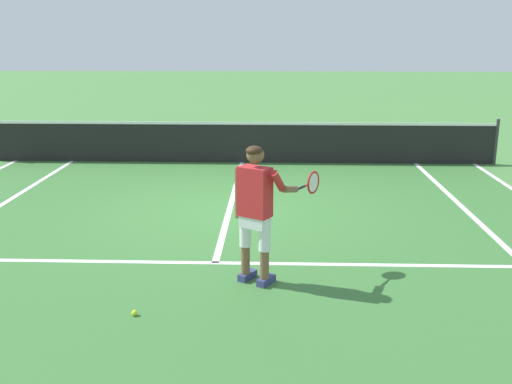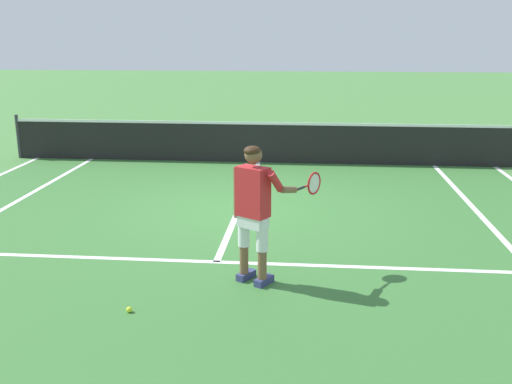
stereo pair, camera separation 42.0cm
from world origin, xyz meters
TOP-DOWN VIEW (x-y plane):
  - ground_plane at (0.00, 0.00)m, footprint 80.00×80.00m
  - court_inner_surface at (0.00, -1.01)m, footprint 10.98×10.27m
  - line_service at (0.00, -2.47)m, footprint 8.23×0.10m
  - line_centre_service at (0.00, 0.73)m, footprint 0.10×6.40m
  - line_singles_right at (4.12, -1.01)m, footprint 0.10×9.87m
  - tennis_net at (0.00, 3.93)m, footprint 11.96×0.08m
  - tennis_player at (0.58, -3.07)m, footprint 1.06×0.89m
  - tennis_ball_near_feet at (-0.72, -4.02)m, footprint 0.07×0.07m

SIDE VIEW (x-z plane):
  - ground_plane at x=0.00m, z-range 0.00..0.00m
  - court_inner_surface at x=0.00m, z-range 0.00..0.00m
  - line_service at x=0.00m, z-range 0.00..0.01m
  - line_centre_service at x=0.00m, z-range 0.00..0.01m
  - line_singles_right at x=4.12m, z-range 0.00..0.01m
  - tennis_ball_near_feet at x=-0.72m, z-range 0.00..0.07m
  - tennis_net at x=0.00m, z-range -0.04..1.03m
  - tennis_player at x=0.58m, z-range 0.13..1.85m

